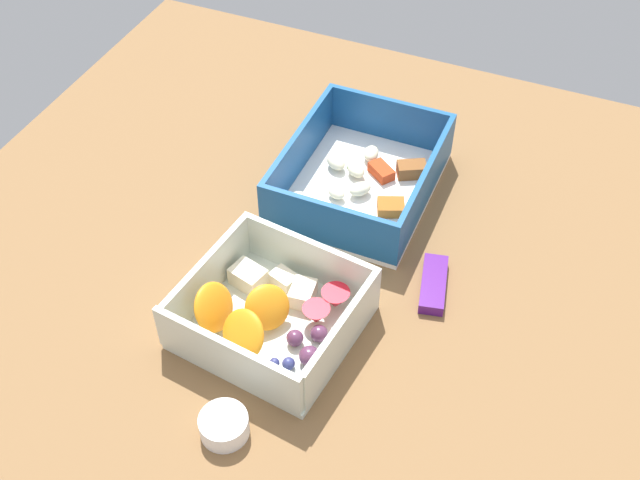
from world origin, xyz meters
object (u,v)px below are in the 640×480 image
at_px(pasta_container, 361,178).
at_px(paper_cup_liner, 224,426).
at_px(fruit_bowl, 271,314).
at_px(candy_bar, 433,284).

xyz_separation_m(pasta_container, paper_cup_liner, (0.33, 0.00, -0.01)).
distance_m(fruit_bowl, paper_cup_liner, 0.12).
bearing_deg(fruit_bowl, pasta_container, 177.76).
relative_size(fruit_bowl, paper_cup_liner, 3.97).
height_order(candy_bar, paper_cup_liner, paper_cup_liner).
height_order(fruit_bowl, paper_cup_liner, fruit_bowl).
relative_size(fruit_bowl, candy_bar, 2.40).
height_order(pasta_container, paper_cup_liner, pasta_container).
xyz_separation_m(pasta_container, fruit_bowl, (0.21, -0.01, 0.00)).
height_order(pasta_container, candy_bar, pasta_container).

